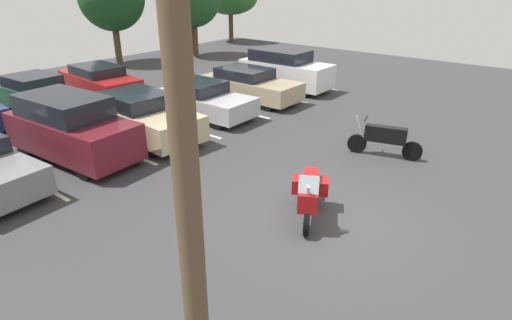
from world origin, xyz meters
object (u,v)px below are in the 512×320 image
car_white (285,70)px  car_far_green (37,94)px  car_champagne (142,116)px  car_silver (203,100)px  motorcycle_second (385,139)px  car_far_red (99,81)px  car_maroon (71,128)px  car_tan (249,85)px  motorcycle_touring (309,193)px  utility_pole (181,104)px

car_white → car_far_green: size_ratio=0.94×
car_champagne → car_silver: bearing=1.1°
motorcycle_second → car_champagne: (-3.65, 7.35, 0.17)m
car_far_red → car_maroon: bearing=-128.8°
car_tan → car_white: size_ratio=1.02×
car_white → motorcycle_second: bearing=-124.6°
motorcycle_touring → car_white: car_white is taller
car_champagne → car_maroon: bearing=174.8°
car_white → car_maroon: bearing=179.1°
car_maroon → utility_pole: 10.24m
motorcycle_second → car_white: (5.11, 7.40, 0.35)m
car_far_red → motorcycle_touring: bearing=-103.1°
motorcycle_touring → utility_pole: bearing=-163.9°
motorcycle_second → car_champagne: 8.21m
utility_pole → car_white: bearing=31.3°
car_champagne → car_silver: (3.04, 0.06, -0.08)m
motorcycle_second → car_maroon: (-6.12, 7.57, 0.38)m
motorcycle_touring → utility_pole: (-4.96, -1.43, 3.54)m
car_white → motorcycle_touring: bearing=-142.3°
car_white → car_far_green: (-9.44, 6.07, -0.25)m
car_far_red → car_tan: bearing=-56.7°
car_champagne → car_white: size_ratio=1.05×
car_white → car_silver: bearing=180.0°
car_tan → car_maroon: bearing=179.2°
car_maroon → car_far_green: bearing=73.1°
motorcycle_touring → car_tan: 10.30m
motorcycle_second → car_far_red: car_far_red is taller
motorcycle_second → car_far_red: bearing=96.3°
car_maroon → car_white: 11.24m
car_silver → car_far_red: 6.01m
car_tan → utility_pole: bearing=-143.1°
car_tan → motorcycle_second: bearing=-107.8°
car_maroon → car_champagne: car_maroon is taller
car_tan → utility_pole: size_ratio=0.58×
car_far_green → car_white: bearing=-32.8°
car_far_green → car_far_red: (2.86, -0.12, 0.02)m
car_far_red → car_white: bearing=-42.1°
motorcycle_touring → car_far_red: 13.81m
motorcycle_second → car_white: car_white is taller
utility_pole → car_far_red: bearing=61.5°
car_tan → car_far_red: 7.05m
car_silver → car_maroon: bearing=178.3°
motorcycle_touring → motorcycle_second: motorcycle_touring is taller
motorcycle_touring → car_maroon: 7.83m
car_silver → car_far_green: car_far_green is taller
car_champagne → car_tan: (6.05, 0.11, -0.06)m
car_maroon → car_champagne: size_ratio=0.96×
car_champagne → car_white: (8.77, 0.06, 0.18)m
motorcycle_second → car_maroon: car_maroon is taller
car_far_green → car_silver: bearing=-58.6°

